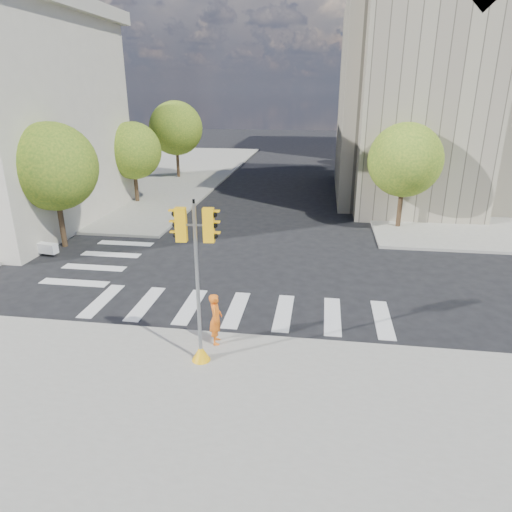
{
  "coord_description": "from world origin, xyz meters",
  "views": [
    {
      "loc": [
        2.88,
        -17.25,
        7.85
      ],
      "look_at": [
        0.61,
        -1.71,
        2.1
      ],
      "focal_mm": 32.0,
      "sensor_mm": 36.0,
      "label": 1
    }
  ],
  "objects_px": {
    "lamp_near": "(404,143)",
    "traffic_signal": "(198,296)",
    "planter_wall": "(8,243)",
    "photographer": "(216,319)",
    "lamp_far": "(380,127)"
  },
  "relations": [
    {
      "from": "photographer",
      "to": "lamp_near",
      "type": "bearing_deg",
      "value": -34.51
    },
    {
      "from": "lamp_far",
      "to": "photographer",
      "type": "relative_size",
      "value": 4.75
    },
    {
      "from": "traffic_signal",
      "to": "planter_wall",
      "type": "xyz_separation_m",
      "value": [
        -12.52,
        8.67,
        -1.87
      ]
    },
    {
      "from": "lamp_far",
      "to": "planter_wall",
      "type": "bearing_deg",
      "value": -129.96
    },
    {
      "from": "lamp_far",
      "to": "photographer",
      "type": "xyz_separation_m",
      "value": [
        -8.25,
        -32.67,
        -3.58
      ]
    },
    {
      "from": "lamp_near",
      "to": "lamp_far",
      "type": "xyz_separation_m",
      "value": [
        0.0,
        14.0,
        0.0
      ]
    },
    {
      "from": "planter_wall",
      "to": "photographer",
      "type": "bearing_deg",
      "value": -21.05
    },
    {
      "from": "lamp_near",
      "to": "traffic_signal",
      "type": "xyz_separation_m",
      "value": [
        -8.48,
        -19.74,
        -2.31
      ]
    },
    {
      "from": "lamp_near",
      "to": "photographer",
      "type": "bearing_deg",
      "value": -113.83
    },
    {
      "from": "photographer",
      "to": "planter_wall",
      "type": "xyz_separation_m",
      "value": [
        -12.75,
        7.6,
        -0.6
      ]
    },
    {
      "from": "lamp_near",
      "to": "lamp_far",
      "type": "bearing_deg",
      "value": 90.0
    },
    {
      "from": "lamp_near",
      "to": "photographer",
      "type": "relative_size",
      "value": 4.75
    },
    {
      "from": "traffic_signal",
      "to": "photographer",
      "type": "xyz_separation_m",
      "value": [
        0.23,
        1.07,
        -1.27
      ]
    },
    {
      "from": "traffic_signal",
      "to": "planter_wall",
      "type": "bearing_deg",
      "value": 141.15
    },
    {
      "from": "lamp_far",
      "to": "planter_wall",
      "type": "xyz_separation_m",
      "value": [
        -21.0,
        -25.07,
        -4.18
      ]
    }
  ]
}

